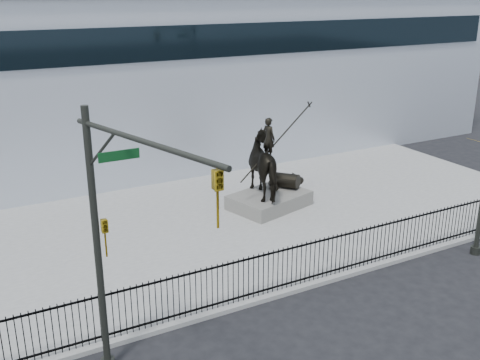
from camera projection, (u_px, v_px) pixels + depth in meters
name	position (u px, v px, depth m)	size (l,w,h in m)	color
ground	(328.00, 304.00, 17.74)	(120.00, 120.00, 0.00)	black
plaza	(227.00, 224.00, 23.53)	(30.00, 12.00, 0.15)	gray
building	(125.00, 77.00, 32.88)	(44.00, 14.00, 9.00)	silver
picket_fence	(306.00, 262.00, 18.48)	(22.10, 0.10, 1.50)	black
statue_plinth	(269.00, 200.00, 25.06)	(3.36, 2.31, 0.63)	#626059
equestrian_statue	(271.00, 165.00, 24.57)	(4.18, 3.15, 3.65)	black
traffic_signal_left	(116.00, 238.00, 12.86)	(1.52, 4.84, 7.00)	#262823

